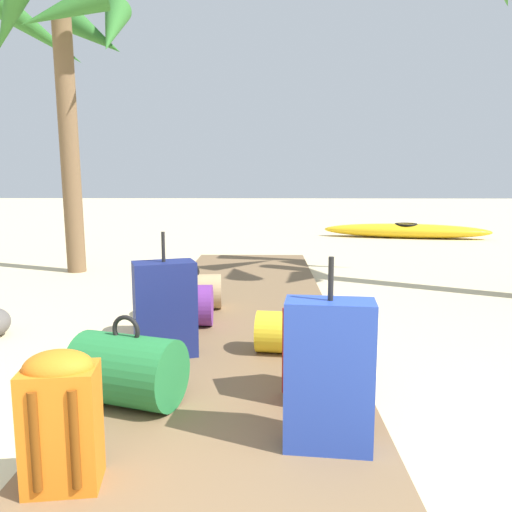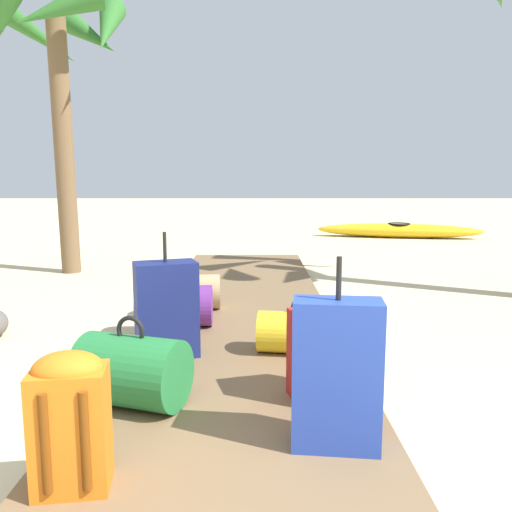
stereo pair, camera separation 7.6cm
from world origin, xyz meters
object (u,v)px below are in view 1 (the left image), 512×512
Objects in this scene: suitcase_blue at (329,375)px; duffel_bag_tan at (191,291)px; duffel_bag_green at (128,370)px; backpack_orange at (61,416)px; kayak at (406,231)px; backpack_red at (317,345)px; palm_tree_far_left at (65,52)px; duffel_bag_purple at (175,305)px; duffel_bag_yellow at (301,333)px; suitcase_navy at (165,309)px.

duffel_bag_tan is at bearing 111.43° from suitcase_blue.
duffel_bag_green reaches higher than duffel_bag_tan.
backpack_orange is at bearing -163.67° from suitcase_blue.
backpack_red is at bearing -108.04° from kayak.
backpack_red is 5.70m from palm_tree_far_left.
duffel_bag_purple is 0.56m from duffel_bag_tan.
duffel_bag_green is at bearing -139.69° from duffel_bag_yellow.
suitcase_blue is 1.02× the size of suitcase_navy.
backpack_red is at bearing 89.84° from suitcase_blue.
palm_tree_far_left is at bearing 130.01° from duffel_bag_tan.
palm_tree_far_left is (-1.88, 4.32, 2.62)m from duffel_bag_green.
suitcase_navy is at bearing -176.31° from duffel_bag_yellow.
backpack_red is at bearing -63.46° from duffel_bag_tan.
palm_tree_far_left reaches higher than duffel_bag_purple.
duffel_bag_tan is at bearing 90.53° from suitcase_navy.
kayak is (3.76, 8.55, -0.11)m from duffel_bag_green.
backpack_red reaches higher than duffel_bag_green.
suitcase_blue reaches higher than kayak.
backpack_orange is (-0.05, -2.21, 0.12)m from duffel_bag_purple.
backpack_red reaches higher than duffel_bag_purple.
suitcase_navy is at bearing -115.46° from kayak.
palm_tree_far_left is (-1.87, 2.84, 2.64)m from duffel_bag_purple.
palm_tree_far_left is at bearing 109.83° from backpack_orange.
duffel_bag_tan is (0.04, 2.03, -0.03)m from duffel_bag_green.
duffel_bag_green is 1.03× the size of duffel_bag_purple.
suitcase_blue reaches higher than duffel_bag_green.
duffel_bag_purple is at bearing 126.31° from backpack_red.
duffel_bag_tan is 7.51m from kayak.
palm_tree_far_left is (-1.93, 3.55, 2.49)m from suitcase_navy.
duffel_bag_tan is (0.05, 0.56, -0.01)m from duffel_bag_purple.
palm_tree_far_left is at bearing 121.29° from suitcase_blue.
suitcase_blue reaches higher than suitcase_navy.
suitcase_navy is at bearing -85.28° from duffel_bag_purple.
palm_tree_far_left is at bearing -143.09° from kayak.
backpack_red is 0.66× the size of suitcase_blue.
duffel_bag_yellow is at bearing 3.69° from suitcase_navy.
duffel_bag_purple is 4.31m from palm_tree_far_left.
palm_tree_far_left is (-2.85, 3.49, 2.67)m from duffel_bag_yellow.
backpack_orange is at bearing -70.17° from palm_tree_far_left.
backpack_orange is at bearing -123.30° from duffel_bag_yellow.
backpack_red is 0.16× the size of kayak.
suitcase_blue is (-0.00, -0.52, 0.04)m from backpack_red.
duffel_bag_tan is at bearing 88.02° from backpack_orange.
backpack_orange is 1.11m from suitcase_blue.
duffel_bag_green is 0.99× the size of duffel_bag_yellow.
duffel_bag_green is 0.75m from backpack_orange.
suitcase_blue is 1.48× the size of duffel_bag_tan.
duffel_bag_purple is 2.16m from suitcase_blue.
palm_tree_far_left is (-1.92, 2.29, 2.65)m from duffel_bag_tan.
duffel_bag_purple reaches higher than kayak.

